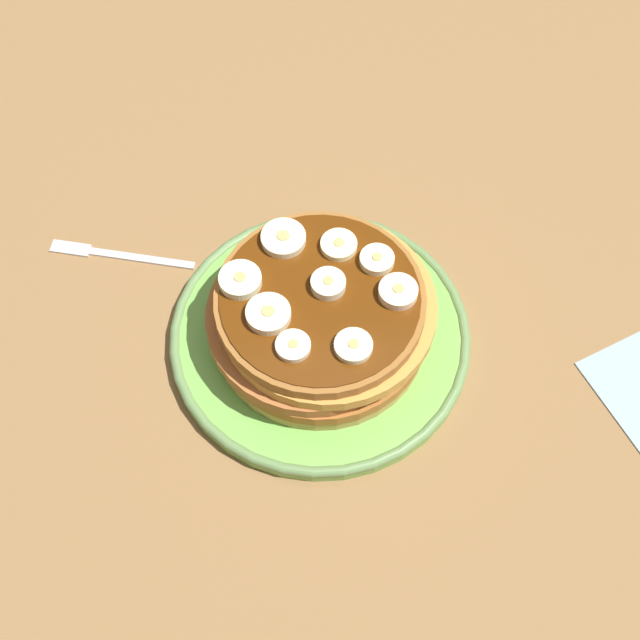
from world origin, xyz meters
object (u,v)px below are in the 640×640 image
at_px(banana_slice_0, 328,284).
at_px(fork, 113,254).
at_px(plate, 320,336).
at_px(banana_slice_1, 353,346).
at_px(pancake_stack, 321,315).
at_px(banana_slice_3, 339,245).
at_px(banana_slice_5, 398,292).
at_px(banana_slice_8, 377,260).
at_px(banana_slice_6, 268,314).
at_px(banana_slice_7, 283,239).
at_px(banana_slice_4, 240,280).
at_px(banana_slice_2, 293,346).

height_order(banana_slice_0, fork, banana_slice_0).
bearing_deg(plate, banana_slice_1, 20.18).
relative_size(pancake_stack, fork, 1.45).
bearing_deg(banana_slice_1, banana_slice_3, 177.62).
distance_m(banana_slice_5, banana_slice_8, 0.03).
height_order(banana_slice_6, fork, banana_slice_6).
distance_m(banana_slice_5, banana_slice_6, 0.10).
height_order(banana_slice_0, banana_slice_7, banana_slice_0).
xyz_separation_m(banana_slice_0, banana_slice_4, (-0.01, -0.07, -0.00)).
bearing_deg(banana_slice_7, fork, -111.23).
distance_m(banana_slice_3, banana_slice_4, 0.08).
distance_m(banana_slice_7, banana_slice_8, 0.08).
height_order(banana_slice_1, banana_slice_3, same).
distance_m(banana_slice_3, banana_slice_5, 0.06).
xyz_separation_m(banana_slice_2, banana_slice_5, (-0.03, 0.09, 0.00)).
distance_m(plate, banana_slice_0, 0.07).
bearing_deg(banana_slice_4, pancake_stack, 70.68).
height_order(banana_slice_1, banana_slice_6, banana_slice_6).
height_order(plate, banana_slice_5, banana_slice_5).
height_order(banana_slice_6, banana_slice_7, same).
xyz_separation_m(banana_slice_3, banana_slice_5, (0.05, 0.04, 0.00)).
bearing_deg(banana_slice_6, banana_slice_3, 131.32).
xyz_separation_m(banana_slice_1, banana_slice_4, (-0.07, -0.08, 0.00)).
bearing_deg(pancake_stack, banana_slice_0, 138.40).
bearing_deg(banana_slice_3, banana_slice_2, -29.56).
xyz_separation_m(plate, banana_slice_7, (-0.06, -0.02, 0.07)).
distance_m(banana_slice_0, banana_slice_2, 0.06).
distance_m(pancake_stack, banana_slice_6, 0.05).
bearing_deg(banana_slice_1, fork, -130.97).
height_order(banana_slice_4, banana_slice_5, same).
xyz_separation_m(banana_slice_0, banana_slice_3, (-0.04, 0.01, -0.00)).
bearing_deg(banana_slice_6, banana_slice_1, 58.43).
relative_size(pancake_stack, banana_slice_6, 5.29).
height_order(banana_slice_3, banana_slice_4, banana_slice_4).
relative_size(banana_slice_5, fork, 0.24).
bearing_deg(banana_slice_0, banana_slice_1, 10.29).
xyz_separation_m(plate, banana_slice_4, (-0.02, -0.06, 0.07)).
height_order(banana_slice_3, banana_slice_7, banana_slice_7).
height_order(banana_slice_0, banana_slice_1, banana_slice_0).
xyz_separation_m(pancake_stack, banana_slice_0, (-0.01, 0.01, 0.03)).
bearing_deg(banana_slice_7, banana_slice_5, 51.95).
bearing_deg(fork, pancake_stack, 56.32).
xyz_separation_m(banana_slice_4, banana_slice_8, (-0.00, 0.11, -0.00)).
relative_size(plate, banana_slice_5, 8.14).
bearing_deg(banana_slice_7, banana_slice_2, -3.24).
xyz_separation_m(banana_slice_2, banana_slice_3, (-0.08, 0.05, 0.00)).
xyz_separation_m(banana_slice_0, banana_slice_8, (-0.02, 0.04, -0.00)).
distance_m(pancake_stack, banana_slice_5, 0.07).
bearing_deg(pancake_stack, banana_slice_3, 154.38).
bearing_deg(plate, banana_slice_2, -32.55).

